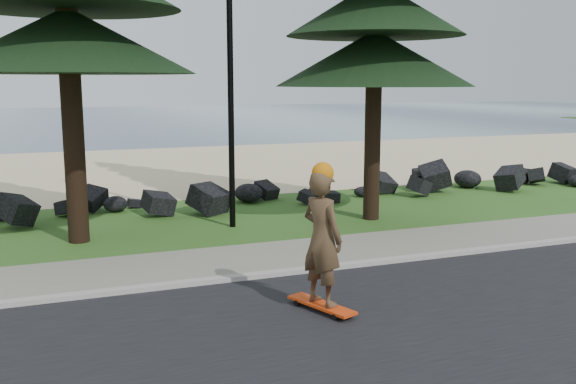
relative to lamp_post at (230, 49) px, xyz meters
name	(u,v)px	position (x,y,z in m)	size (l,w,h in m)	color
ground	(279,261)	(0.00, -3.20, -4.13)	(160.00, 160.00, 0.00)	#315C1D
road	(401,351)	(0.00, -7.70, -4.12)	(160.00, 7.00, 0.02)	black
kerb	(297,271)	(0.00, -4.10, -4.08)	(160.00, 0.20, 0.10)	#AFA59D
sidewalk	(276,256)	(0.00, -3.00, -4.09)	(160.00, 2.00, 0.08)	gray
beach_sand	(154,168)	(0.00, 11.30, -4.13)	(160.00, 15.00, 0.01)	beige
ocean	(88,119)	(0.00, 47.80, -4.13)	(160.00, 58.00, 0.01)	#354B66
seawall_boulders	(208,208)	(0.00, 2.40, -4.13)	(60.00, 2.40, 1.10)	black
lamp_post	(230,49)	(0.00, 0.00, 0.00)	(0.25, 0.14, 8.14)	black
skateboarder	(322,239)	(-0.37, -6.02, -3.01)	(0.71, 1.23, 2.25)	red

